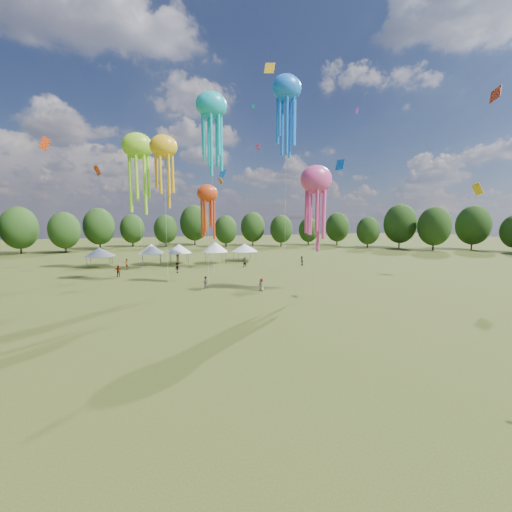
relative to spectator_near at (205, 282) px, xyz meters
name	(u,v)px	position (x,y,z in m)	size (l,w,h in m)	color
ground	(399,440)	(2.85, -31.03, -0.79)	(300.00, 300.00, 0.00)	#384416
spectator_near	(205,282)	(0.00, 0.00, 0.00)	(0.76, 0.60, 1.57)	gray
spectators_far	(208,265)	(2.91, 14.62, 0.12)	(33.30, 30.15, 1.93)	gray
festival_tents	(181,249)	(-0.79, 24.24, 2.21)	(33.86, 8.60, 4.38)	#47474C
show_kites	(217,142)	(3.67, 9.30, 19.93)	(28.32, 26.93, 32.11)	yellow
small_kites	(217,78)	(4.16, 10.95, 29.85)	(71.34, 65.48, 44.28)	yellow
treeline	(177,230)	(-1.01, 31.48, 5.76)	(201.57, 95.24, 13.43)	#38281C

